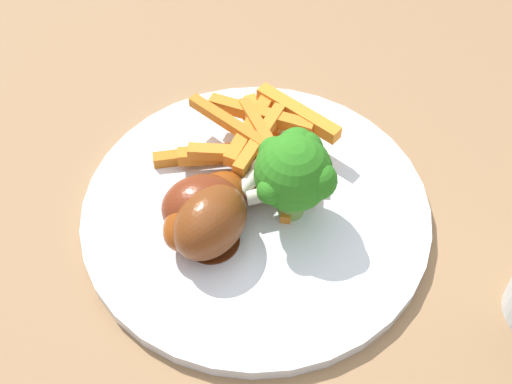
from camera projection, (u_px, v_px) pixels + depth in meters
The scene contains 7 objects.
dining_table at pixel (285, 330), 0.59m from camera, with size 1.24×0.89×0.71m.
dinner_plate at pixel (256, 211), 0.55m from camera, with size 0.29×0.29×0.01m, color silver.
broccoli_floret_front at pixel (295, 170), 0.51m from camera, with size 0.07×0.07×0.08m.
carrot_fries_pile at pixel (256, 142), 0.57m from camera, with size 0.12×0.15×0.04m.
chicken_drumstick_near at pixel (208, 205), 0.52m from camera, with size 0.10×0.11×0.05m.
chicken_drumstick_far at pixel (213, 219), 0.51m from camera, with size 0.11×0.06×0.05m.
chicken_drumstick_extra at pixel (209, 207), 0.52m from camera, with size 0.13×0.06×0.04m.
Camera 1 is at (-0.26, -0.09, 1.17)m, focal length 47.13 mm.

